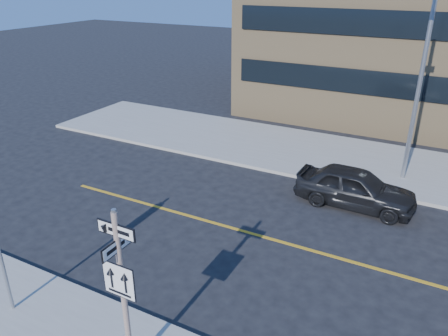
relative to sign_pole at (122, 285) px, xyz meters
The scene contains 4 objects.
ground 3.50m from the sign_pole, 90.00° to the left, with size 120.00×120.00×0.00m, color black.
sign_pole is the anchor object (origin of this frame).
parked_car_a 10.70m from the sign_pole, 75.63° to the left, with size 4.52×1.82×1.54m, color black.
streetlight_a 14.05m from the sign_pole, 73.23° to the left, with size 0.55×2.25×8.00m.
Camera 1 is at (5.23, -7.87, 8.28)m, focal length 35.00 mm.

